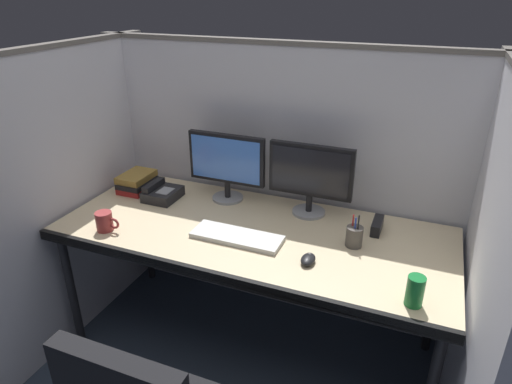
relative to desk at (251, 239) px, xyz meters
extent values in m
cube|color=silver|center=(0.00, 0.46, 0.08)|extent=(2.20, 0.05, 1.55)
cube|color=#605B56|center=(0.00, 0.46, 0.87)|extent=(2.21, 0.06, 0.02)
cube|color=silver|center=(-0.99, -0.09, 0.08)|extent=(0.05, 1.40, 1.55)
cube|color=#605B56|center=(-0.99, -0.09, 0.87)|extent=(0.06, 1.41, 0.02)
cube|color=silver|center=(0.99, -0.09, 0.08)|extent=(0.05, 1.40, 1.55)
cube|color=beige|center=(0.00, 0.01, 0.03)|extent=(1.90, 0.80, 0.04)
cube|color=black|center=(0.00, -0.38, 0.03)|extent=(1.90, 0.02, 0.05)
cylinder|color=black|center=(-0.89, -0.33, -0.34)|extent=(0.04, 0.04, 0.70)
cylinder|color=black|center=(-0.89, 0.35, -0.34)|extent=(0.04, 0.04, 0.70)
cylinder|color=black|center=(0.89, 0.35, -0.34)|extent=(0.04, 0.04, 0.70)
cylinder|color=gray|center=(-0.26, 0.28, 0.06)|extent=(0.17, 0.17, 0.01)
cylinder|color=black|center=(-0.26, 0.28, 0.11)|extent=(0.03, 0.03, 0.09)
cube|color=black|center=(-0.26, 0.28, 0.29)|extent=(0.43, 0.03, 0.27)
cube|color=#3F72D8|center=(-0.26, 0.26, 0.29)|extent=(0.39, 0.01, 0.23)
cylinder|color=gray|center=(0.21, 0.28, 0.06)|extent=(0.17, 0.17, 0.01)
cylinder|color=black|center=(0.21, 0.28, 0.11)|extent=(0.03, 0.03, 0.09)
cube|color=black|center=(0.21, 0.28, 0.29)|extent=(0.43, 0.03, 0.27)
cube|color=black|center=(0.21, 0.26, 0.29)|extent=(0.39, 0.01, 0.23)
cube|color=silver|center=(-0.03, -0.09, 0.06)|extent=(0.43, 0.15, 0.02)
ellipsoid|color=black|center=(0.33, -0.16, 0.07)|extent=(0.06, 0.10, 0.03)
cylinder|color=#59595B|center=(0.33, -0.14, 0.08)|extent=(0.01, 0.01, 0.01)
cylinder|color=#4C4742|center=(0.48, 0.05, 0.10)|extent=(0.08, 0.08, 0.09)
cylinder|color=red|center=(0.47, 0.06, 0.13)|extent=(0.01, 0.01, 0.14)
cylinder|color=#263FB2|center=(0.49, 0.04, 0.13)|extent=(0.01, 0.01, 0.14)
cylinder|color=black|center=(0.50, 0.04, 0.14)|extent=(0.01, 0.01, 0.16)
cylinder|color=#993333|center=(-0.66, -0.26, 0.10)|extent=(0.08, 0.08, 0.09)
torus|color=#993333|center=(-0.60, -0.26, 0.10)|extent=(0.06, 0.01, 0.06)
cylinder|color=#197233|center=(0.77, -0.28, 0.11)|extent=(0.07, 0.07, 0.12)
cube|color=black|center=(0.56, 0.23, 0.08)|extent=(0.04, 0.15, 0.06)
cube|color=#B22626|center=(-0.79, 0.19, 0.07)|extent=(0.15, 0.21, 0.04)
cube|color=black|center=(-0.78, 0.18, 0.10)|extent=(0.15, 0.21, 0.03)
cube|color=olive|center=(-0.79, 0.19, 0.13)|extent=(0.15, 0.21, 0.04)
cube|color=black|center=(-0.59, 0.14, 0.08)|extent=(0.17, 0.19, 0.06)
cube|color=black|center=(-0.65, 0.14, 0.12)|extent=(0.04, 0.17, 0.03)
cube|color=gray|center=(-0.57, 0.13, 0.11)|extent=(0.07, 0.09, 0.00)
camera|label=1|loc=(0.73, -1.74, 1.14)|focal=31.42mm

